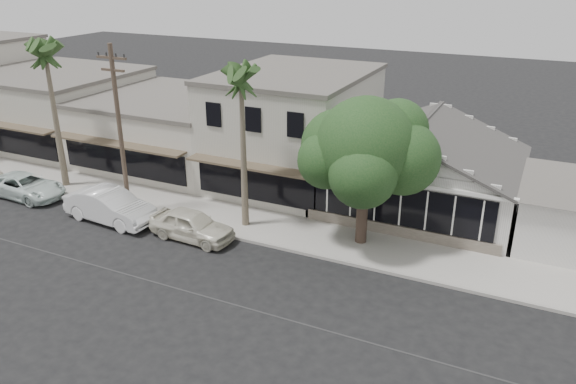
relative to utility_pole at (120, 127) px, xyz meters
The scene contains 13 objects.
ground 11.44m from the utility_pole, 30.02° to the right, with size 140.00×140.00×0.00m, color black.
sidewalk_north 5.06m from the utility_pole, 57.17° to the left, with size 90.00×3.50×0.15m, color #9E9991.
corner_shop 15.93m from the utility_pole, 27.45° to the left, with size 10.40×8.60×5.10m.
row_building_near 10.36m from the utility_pole, 54.14° to the left, with size 8.00×10.00×6.50m, color #BAB7A8.
row_building_midnear 9.23m from the utility_pole, 109.87° to the left, with size 10.00×10.00×4.20m, color beige.
row_building_midfar 16.01m from the utility_pole, 148.42° to the left, with size 11.00×10.00×5.00m, color #BAB7A8.
utility_pole is the anchor object (origin of this frame).
car_0 6.42m from the utility_pole, 12.80° to the right, with size 1.75×4.36×1.49m, color silver.
car_1 4.13m from the utility_pole, 96.28° to the right, with size 1.80×5.17×1.70m, color white.
car_2 7.97m from the utility_pole, behind, with size 2.23×4.84×1.34m, color silver.
shade_tree 12.64m from the utility_pole, ahead, with size 6.51×5.88×7.22m.
palm_east 7.20m from the utility_pole, 10.23° to the left, with size 3.18×3.18×8.72m.
palm_mid 6.85m from the utility_pole, 167.32° to the left, with size 3.50×3.50×9.19m.
Camera 1 is at (10.69, -16.17, 12.67)m, focal length 35.00 mm.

